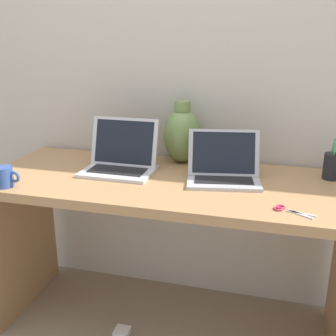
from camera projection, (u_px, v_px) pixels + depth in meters
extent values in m
plane|color=gray|center=(168.00, 325.00, 2.03)|extent=(6.00, 6.00, 0.00)
cube|color=beige|center=(188.00, 66.00, 1.98)|extent=(4.40, 0.04, 2.40)
cube|color=#AD7F51|center=(168.00, 183.00, 1.79)|extent=(1.59, 0.64, 0.04)
cube|color=#AD7F51|center=(23.00, 240.00, 2.10)|extent=(0.03, 0.55, 0.72)
cube|color=silver|center=(118.00, 171.00, 1.86)|extent=(0.32, 0.23, 0.01)
cube|color=black|center=(118.00, 169.00, 1.86)|extent=(0.25, 0.14, 0.00)
cube|color=silver|center=(124.00, 142.00, 1.90)|extent=(0.32, 0.08, 0.22)
cube|color=black|center=(124.00, 142.00, 1.90)|extent=(0.28, 0.07, 0.19)
cube|color=#B2B2B7|center=(223.00, 181.00, 1.75)|extent=(0.34, 0.27, 0.01)
cube|color=black|center=(223.00, 179.00, 1.74)|extent=(0.26, 0.17, 0.00)
cube|color=#B2B2B7|center=(224.00, 153.00, 1.78)|extent=(0.31, 0.13, 0.19)
cube|color=black|center=(224.00, 153.00, 1.78)|extent=(0.27, 0.12, 0.17)
ellipsoid|color=#75934C|center=(182.00, 136.00, 1.99)|extent=(0.18, 0.18, 0.26)
cylinder|color=#75934C|center=(182.00, 106.00, 1.94)|extent=(0.08, 0.08, 0.05)
cylinder|color=#335199|center=(4.00, 177.00, 1.69)|extent=(0.07, 0.07, 0.08)
torus|color=#335199|center=(14.00, 177.00, 1.68)|extent=(0.05, 0.01, 0.05)
cylinder|color=black|center=(332.00, 166.00, 1.77)|extent=(0.07, 0.07, 0.11)
cylinder|color=#D83359|center=(336.00, 155.00, 1.76)|extent=(0.02, 0.03, 0.14)
cylinder|color=#4CA566|center=(331.00, 155.00, 1.77)|extent=(0.03, 0.02, 0.14)
cylinder|color=#4CA566|center=(334.00, 157.00, 1.75)|extent=(0.02, 0.01, 0.14)
cube|color=#B7B7BC|center=(301.00, 214.00, 1.45)|extent=(0.10, 0.03, 0.00)
cube|color=#B7B7BC|center=(300.00, 214.00, 1.44)|extent=(0.09, 0.06, 0.00)
torus|color=#D83359|center=(278.00, 209.00, 1.48)|extent=(0.04, 0.03, 0.01)
torus|color=#D83359|center=(280.00, 207.00, 1.50)|extent=(0.04, 0.03, 0.01)
cube|color=white|center=(122.00, 332.00, 1.95)|extent=(0.07, 0.07, 0.03)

